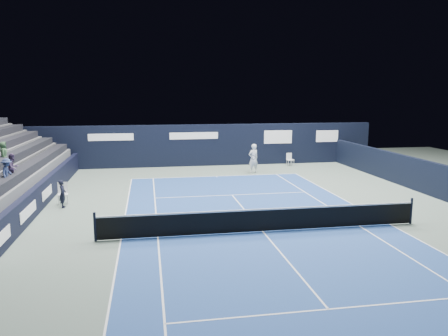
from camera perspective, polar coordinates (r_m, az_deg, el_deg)
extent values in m
plane|color=#58685B|center=(19.36, 3.56, -6.51)|extent=(48.00, 48.00, 0.00)
cube|color=navy|center=(17.51, 5.10, -8.29)|extent=(10.97, 23.77, 0.01)
cube|color=black|center=(26.99, 23.69, -0.71)|extent=(0.30, 22.00, 1.80)
cube|color=silver|center=(33.30, 8.60, 1.04)|extent=(0.45, 0.43, 0.04)
cube|color=silver|center=(33.44, 8.48, 1.53)|extent=(0.42, 0.06, 0.50)
cylinder|color=silver|center=(33.56, 8.76, 0.72)|extent=(0.02, 0.02, 0.44)
cylinder|color=silver|center=(33.42, 8.19, 0.70)|extent=(0.02, 0.02, 0.44)
cylinder|color=silver|center=(33.25, 8.99, 0.63)|extent=(0.02, 0.02, 0.44)
cylinder|color=silver|center=(33.11, 8.41, 0.61)|extent=(0.02, 0.02, 0.44)
cube|color=white|center=(33.44, 8.47, 1.67)|extent=(0.35, 0.11, 0.32)
cube|color=white|center=(33.78, 8.77, 1.07)|extent=(0.48, 0.47, 0.04)
cube|color=white|center=(33.87, 8.59, 1.50)|extent=(0.36, 0.17, 0.45)
cylinder|color=white|center=(34.03, 8.80, 0.80)|extent=(0.02, 0.02, 0.39)
cylinder|color=white|center=(33.82, 8.39, 0.75)|extent=(0.02, 0.02, 0.39)
cylinder|color=white|center=(33.80, 9.13, 0.73)|extent=(0.02, 0.02, 0.39)
cylinder|color=white|center=(33.59, 8.72, 0.68)|extent=(0.02, 0.02, 0.39)
cube|color=silver|center=(22.90, -20.30, -3.27)|extent=(0.52, 0.50, 0.05)
cube|color=silver|center=(23.04, -20.31, -2.44)|extent=(0.48, 0.08, 0.57)
cylinder|color=silver|center=(23.12, -19.73, -3.75)|extent=(0.03, 0.03, 0.50)
cylinder|color=silver|center=(23.15, -20.73, -3.79)|extent=(0.03, 0.03, 0.50)
cylinder|color=silver|center=(22.75, -19.78, -3.96)|extent=(0.03, 0.03, 0.50)
cylinder|color=silver|center=(22.78, -20.81, -4.01)|extent=(0.03, 0.03, 0.50)
imported|color=black|center=(22.25, -20.33, -3.18)|extent=(0.39, 0.53, 1.34)
cube|color=white|center=(28.80, -1.02, -1.08)|extent=(10.97, 0.06, 0.00)
cube|color=white|center=(19.61, 20.89, -6.90)|extent=(0.06, 23.77, 0.00)
cube|color=white|center=(16.98, -13.31, -9.07)|extent=(0.06, 23.77, 0.00)
cube|color=white|center=(18.96, 17.30, -7.26)|extent=(0.06, 23.77, 0.00)
cube|color=white|center=(16.95, -8.63, -8.95)|extent=(0.06, 23.77, 0.00)
cube|color=white|center=(23.52, 1.06, -3.54)|extent=(8.23, 0.06, 0.00)
cube|color=white|center=(11.91, 13.47, -17.50)|extent=(8.23, 0.06, 0.00)
cube|color=white|center=(17.51, 5.10, -8.27)|extent=(0.06, 12.80, 0.00)
cube|color=white|center=(28.66, -0.97, -1.13)|extent=(0.06, 0.30, 0.00)
cylinder|color=black|center=(19.95, 23.25, -5.17)|extent=(0.10, 0.10, 1.10)
cylinder|color=black|center=(16.91, -16.51, -7.38)|extent=(0.10, 0.10, 1.10)
cube|color=black|center=(17.37, 5.12, -6.86)|extent=(12.80, 0.03, 0.86)
cube|color=white|center=(17.25, 5.15, -5.42)|extent=(12.80, 0.05, 0.06)
cube|color=black|center=(33.09, -2.27, 3.02)|extent=(26.00, 0.60, 3.10)
cube|color=silver|center=(32.50, -14.56, 3.93)|extent=(3.20, 0.02, 0.50)
cube|color=silver|center=(32.57, -3.95, 4.23)|extent=(3.60, 0.02, 0.50)
cube|color=silver|center=(33.89, 7.07, 4.05)|extent=(2.20, 0.02, 1.00)
cube|color=silver|center=(35.26, 13.32, 4.08)|extent=(1.80, 0.02, 0.90)
cube|color=black|center=(23.16, -22.51, -3.01)|extent=(0.30, 22.00, 1.20)
cube|color=silver|center=(16.57, -27.12, -8.24)|extent=(0.02, 2.00, 0.45)
cube|color=silver|center=(19.81, -24.19, -5.19)|extent=(0.02, 2.40, 0.45)
cube|color=silver|center=(23.12, -22.10, -3.00)|extent=(0.02, 2.00, 0.45)
cube|color=#505053|center=(24.20, -23.43, -2.00)|extent=(0.90, 16.00, 1.65)
cube|color=#434346|center=(24.39, -25.52, -1.53)|extent=(0.90, 16.00, 2.10)
cube|color=black|center=(24.03, -23.59, 0.39)|extent=(0.63, 15.20, 0.40)
cube|color=black|center=(24.20, -25.73, 1.38)|extent=(0.63, 15.20, 0.40)
imported|color=#402F4E|center=(20.71, -25.84, 0.02)|extent=(0.67, 0.74, 1.23)
imported|color=navy|center=(19.95, -26.46, -0.49)|extent=(0.46, 0.76, 1.14)
imported|color=#305030|center=(22.70, -26.83, 1.70)|extent=(0.41, 0.58, 1.10)
imported|color=silver|center=(30.00, 3.86, 1.25)|extent=(0.85, 0.70, 2.00)
cylinder|color=black|center=(29.66, 3.71, 1.26)|extent=(0.03, 0.29, 0.13)
torus|color=black|center=(29.41, 3.83, 1.38)|extent=(0.30, 0.13, 0.29)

